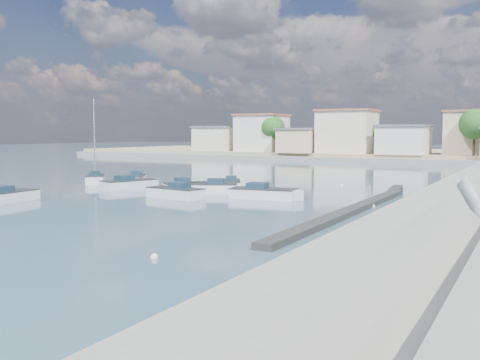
# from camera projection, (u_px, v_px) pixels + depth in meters

# --- Properties ---
(ground) EXTENTS (400.00, 400.00, 0.00)m
(ground) POSITION_uv_depth(u_px,v_px,m) (371.00, 177.00, 64.40)
(ground) COLOR #2B4157
(ground) RESTS_ON ground
(breakwater) EXTENTS (2.00, 31.02, 0.35)m
(breakwater) POSITION_uv_depth(u_px,v_px,m) (362.00, 206.00, 37.28)
(breakwater) COLOR black
(breakwater) RESTS_ON ground
(far_shore_land) EXTENTS (160.00, 40.00, 1.40)m
(far_shore_land) POSITION_uv_depth(u_px,v_px,m) (440.00, 155.00, 109.56)
(far_shore_land) COLOR gray
(far_shore_land) RESTS_ON ground
(far_shore_quay) EXTENTS (160.00, 2.50, 0.80)m
(far_shore_quay) POSITION_uv_depth(u_px,v_px,m) (421.00, 161.00, 91.32)
(far_shore_quay) COLOR slate
(far_shore_quay) RESTS_ON ground
(shore_trees) EXTENTS (74.56, 38.32, 7.92)m
(shore_trees) POSITION_uv_depth(u_px,v_px,m) (473.00, 127.00, 84.25)
(shore_trees) COLOR #38281E
(shore_trees) RESTS_ON ground
(motorboat_a) EXTENTS (2.42, 5.55, 1.48)m
(motorboat_a) POSITION_uv_depth(u_px,v_px,m) (10.00, 197.00, 40.68)
(motorboat_a) COLOR silver
(motorboat_a) RESTS_ON ground
(motorboat_b) EXTENTS (3.72, 4.25, 1.48)m
(motorboat_b) POSITION_uv_depth(u_px,v_px,m) (189.00, 187.00, 47.83)
(motorboat_b) COLOR silver
(motorboat_b) RESTS_ON ground
(motorboat_c) EXTENTS (5.55, 2.54, 1.48)m
(motorboat_c) POSITION_uv_depth(u_px,v_px,m) (173.00, 193.00, 43.23)
(motorboat_c) COLOR silver
(motorboat_c) RESTS_ON ground
(motorboat_d) EXTENTS (5.11, 3.81, 1.48)m
(motorboat_d) POSITION_uv_depth(u_px,v_px,m) (207.00, 189.00, 46.67)
(motorboat_d) COLOR silver
(motorboat_d) RESTS_ON ground
(motorboat_e) EXTENTS (3.65, 5.89, 1.48)m
(motorboat_e) POSITION_uv_depth(u_px,v_px,m) (132.00, 184.00, 50.52)
(motorboat_e) COLOR silver
(motorboat_e) RESTS_ON ground
(motorboat_f) EXTENTS (3.47, 4.38, 1.48)m
(motorboat_f) POSITION_uv_depth(u_px,v_px,m) (231.00, 185.00, 50.01)
(motorboat_f) COLOR silver
(motorboat_f) RESTS_ON ground
(motorboat_g) EXTENTS (3.78, 4.59, 1.48)m
(motorboat_g) POSITION_uv_depth(u_px,v_px,m) (136.00, 180.00, 55.23)
(motorboat_g) COLOR silver
(motorboat_g) RESTS_ON ground
(motorboat_h) EXTENTS (5.98, 2.84, 1.48)m
(motorboat_h) POSITION_uv_depth(u_px,v_px,m) (267.00, 194.00, 42.47)
(motorboat_h) COLOR silver
(motorboat_h) RESTS_ON ground
(sailboat) EXTENTS (4.78, 5.08, 9.00)m
(sailboat) POSITION_uv_depth(u_px,v_px,m) (95.00, 179.00, 56.33)
(sailboat) COLOR silver
(sailboat) RESTS_ON ground
(mooring_buoys) EXTENTS (11.30, 33.79, 0.33)m
(mooring_buoys) POSITION_uv_depth(u_px,v_px,m) (371.00, 206.00, 37.76)
(mooring_buoys) COLOR white
(mooring_buoys) RESTS_ON ground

